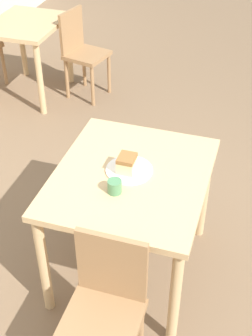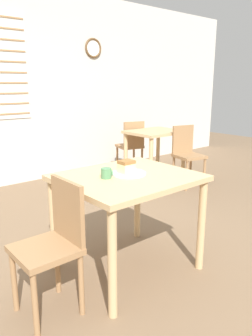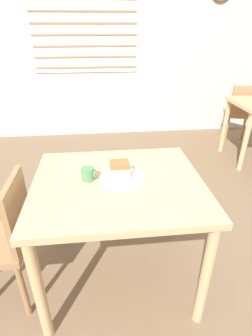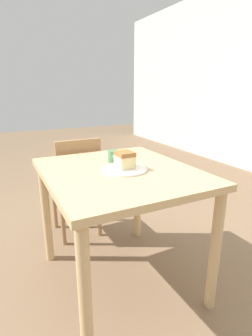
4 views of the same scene
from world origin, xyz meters
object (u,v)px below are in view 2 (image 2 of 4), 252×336
object	(u,v)px
plate	(129,173)
dining_table_near	(128,190)
cake_slice	(126,166)
chair_far_opposite	(131,145)
chair_near_window	(54,242)
dining_table_far	(155,140)
chair_far_corner	(187,153)
coffee_mug	(107,173)

from	to	relation	value
plate	dining_table_near	bearing A→B (deg)	-143.56
cake_slice	chair_far_opposite	bearing A→B (deg)	48.34
chair_near_window	cake_slice	world-z (taller)	cake_slice
dining_table_far	chair_far_opposite	size ratio (longest dim) A/B	0.92
chair_near_window	plate	distance (m)	0.77
dining_table_near	dining_table_far	xyz separation A→B (m)	(1.96, 1.66, -0.05)
chair_far_corner	plate	xyz separation A→B (m)	(-2.07, -1.13, 0.30)
coffee_mug	dining_table_near	bearing A→B (deg)	-13.28
chair_far_corner	chair_near_window	bearing A→B (deg)	-143.55
plate	coffee_mug	xyz separation A→B (m)	(-0.19, 0.02, 0.03)
dining_table_far	cake_slice	bearing A→B (deg)	-139.99
dining_table_near	plate	bearing A→B (deg)	36.44
chair_near_window	plate	world-z (taller)	chair_near_window
plate	cake_slice	bearing A→B (deg)	141.81
chair_far_corner	coffee_mug	xyz separation A→B (m)	(-2.27, -1.11, 0.34)
chair_near_window	coffee_mug	xyz separation A→B (m)	(0.51, 0.12, 0.34)
dining_table_far	coffee_mug	world-z (taller)	coffee_mug
dining_table_far	coffee_mug	distance (m)	2.68
chair_far_corner	plate	world-z (taller)	chair_far_corner
plate	cake_slice	world-z (taller)	cake_slice
cake_slice	chair_near_window	bearing A→B (deg)	-171.26
chair_far_opposite	plate	bearing A→B (deg)	64.25
chair_far_corner	dining_table_near	bearing A→B (deg)	-138.66
dining_table_near	chair_far_opposite	xyz separation A→B (m)	(1.92, 2.18, -0.18)
chair_far_opposite	plate	xyz separation A→B (m)	(-1.90, -2.16, 0.30)
dining_table_far	coffee_mug	size ratio (longest dim) A/B	9.59
coffee_mug	chair_far_corner	bearing A→B (deg)	26.14
plate	cake_slice	xyz separation A→B (m)	(-0.01, 0.01, 0.05)
dining_table_near	coffee_mug	world-z (taller)	coffee_mug
plate	cake_slice	size ratio (longest dim) A/B	2.40
chair_near_window	chair_far_opposite	xyz separation A→B (m)	(2.60, 2.25, 0.00)
chair_far_corner	plate	size ratio (longest dim) A/B	3.26
cake_slice	coffee_mug	size ratio (longest dim) A/B	1.33
dining_table_near	chair_far_opposite	bearing A→B (deg)	48.53
chair_near_window	plate	xyz separation A→B (m)	(0.70, 0.10, 0.30)
dining_table_far	plate	distance (m)	2.54
dining_table_near	coffee_mug	size ratio (longest dim) A/B	11.78
coffee_mug	cake_slice	bearing A→B (deg)	-3.10
chair_far_corner	coffee_mug	bearing A→B (deg)	-141.28
plate	dining_table_far	bearing A→B (deg)	40.37
cake_slice	dining_table_near	bearing A→B (deg)	-114.24
coffee_mug	chair_far_opposite	bearing A→B (deg)	45.63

